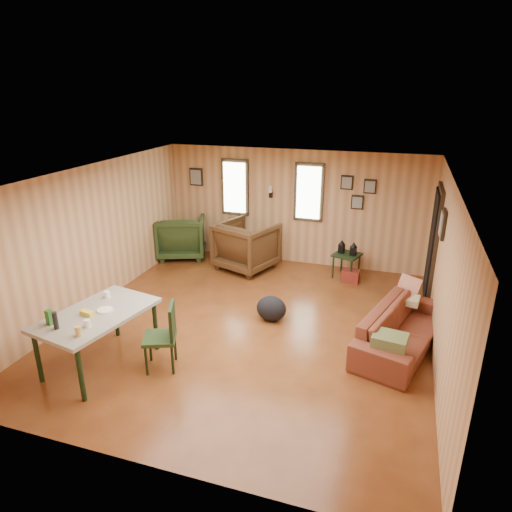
# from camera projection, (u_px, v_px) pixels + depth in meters

# --- Properties ---
(room) EXTENTS (5.54, 6.04, 2.44)m
(room) POSITION_uv_depth(u_px,v_px,m) (264.00, 250.00, 7.02)
(room) COLOR brown
(room) RESTS_ON ground
(sofa) EXTENTS (1.16, 2.15, 0.81)m
(sofa) POSITION_uv_depth(u_px,v_px,m) (403.00, 323.00, 6.52)
(sofa) COLOR brown
(sofa) RESTS_ON ground
(recliner_brown) EXTENTS (1.34, 1.30, 1.09)m
(recliner_brown) POSITION_uv_depth(u_px,v_px,m) (247.00, 244.00, 9.36)
(recliner_brown) COLOR #462C15
(recliner_brown) RESTS_ON ground
(recliner_green) EXTENTS (1.28, 1.24, 1.04)m
(recliner_green) POSITION_uv_depth(u_px,v_px,m) (181.00, 234.00, 10.05)
(recliner_green) COLOR #293B1B
(recliner_green) RESTS_ON ground
(end_table) EXTENTS (0.60, 0.54, 0.73)m
(end_table) POSITION_uv_depth(u_px,v_px,m) (230.00, 237.00, 10.17)
(end_table) COLOR black
(end_table) RESTS_ON ground
(side_table) EXTENTS (0.60, 0.60, 0.76)m
(side_table) POSITION_uv_depth(u_px,v_px,m) (347.00, 253.00, 8.92)
(side_table) COLOR black
(side_table) RESTS_ON ground
(cooler) EXTENTS (0.35, 0.27, 0.24)m
(cooler) POSITION_uv_depth(u_px,v_px,m) (351.00, 276.00, 8.86)
(cooler) COLOR maroon
(cooler) RESTS_ON ground
(backpack) EXTENTS (0.54, 0.43, 0.42)m
(backpack) POSITION_uv_depth(u_px,v_px,m) (271.00, 309.00, 7.36)
(backpack) COLOR black
(backpack) RESTS_ON ground
(sofa_pillows) EXTENTS (0.65, 1.90, 0.39)m
(sofa_pillows) POSITION_uv_depth(u_px,v_px,m) (400.00, 314.00, 6.55)
(sofa_pillows) COLOR #566136
(sofa_pillows) RESTS_ON sofa
(dining_table) EXTENTS (1.21, 1.69, 1.01)m
(dining_table) POSITION_uv_depth(u_px,v_px,m) (96.00, 318.00, 6.01)
(dining_table) COLOR #9E9585
(dining_table) RESTS_ON ground
(dining_chair) EXTENTS (0.55, 0.55, 0.93)m
(dining_chair) POSITION_uv_depth(u_px,v_px,m) (165.00, 333.00, 6.02)
(dining_chair) COLOR #293B1B
(dining_chair) RESTS_ON ground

